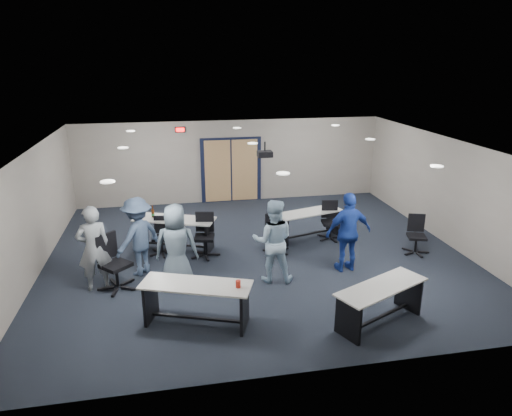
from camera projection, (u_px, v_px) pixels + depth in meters
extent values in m
plane|color=#1C212D|center=(257.00, 254.00, 11.26)|extent=(10.00, 10.00, 0.00)
cube|color=gray|center=(231.00, 161.00, 15.03)|extent=(10.00, 0.04, 2.70)
cube|color=gray|center=(315.00, 294.00, 6.64)|extent=(10.00, 0.04, 2.70)
cube|color=gray|center=(32.00, 215.00, 9.95)|extent=(0.04, 9.00, 2.70)
cube|color=gray|center=(447.00, 191.00, 11.73)|extent=(0.04, 9.00, 2.70)
cube|color=white|center=(257.00, 146.00, 10.41)|extent=(10.00, 9.00, 0.04)
cube|color=black|center=(231.00, 170.00, 15.10)|extent=(2.00, 0.06, 2.20)
cube|color=#9E6F48|center=(218.00, 171.00, 15.00)|extent=(0.85, 0.04, 2.05)
cube|color=#9E6F48|center=(245.00, 170.00, 15.16)|extent=(0.85, 0.04, 2.05)
cube|color=black|center=(180.00, 130.00, 14.35)|extent=(0.32, 0.05, 0.18)
cube|color=#FF0C0C|center=(180.00, 130.00, 14.33)|extent=(0.26, 0.02, 0.12)
cylinder|color=black|center=(265.00, 147.00, 10.97)|extent=(0.04, 0.04, 0.24)
cube|color=black|center=(265.00, 154.00, 11.03)|extent=(0.35, 0.30, 0.14)
cylinder|color=black|center=(266.00, 155.00, 10.89)|extent=(0.08, 0.03, 0.08)
cube|color=beige|center=(196.00, 285.00, 8.10)|extent=(2.08, 1.30, 0.03)
cube|color=black|center=(151.00, 301.00, 8.37)|extent=(0.26, 0.59, 0.77)
cube|color=black|center=(245.00, 309.00, 8.09)|extent=(0.26, 0.59, 0.77)
cube|color=black|center=(197.00, 318.00, 8.32)|extent=(1.67, 0.66, 0.04)
cylinder|color=red|center=(238.00, 284.00, 7.96)|extent=(0.09, 0.09, 0.13)
cube|color=beige|center=(382.00, 287.00, 8.13)|extent=(1.94, 1.34, 0.03)
cube|color=black|center=(348.00, 320.00, 7.80)|extent=(0.29, 0.54, 0.72)
cube|color=black|center=(408.00, 292.00, 8.71)|extent=(0.29, 0.54, 0.72)
cube|color=black|center=(379.00, 318.00, 8.33)|extent=(1.52, 0.74, 0.04)
cube|color=beige|center=(174.00, 219.00, 11.33)|extent=(2.11, 1.35, 0.03)
cube|color=black|center=(142.00, 232.00, 11.62)|extent=(0.28, 0.59, 0.78)
cube|color=black|center=(210.00, 237.00, 11.31)|extent=(0.28, 0.59, 0.78)
cube|color=black|center=(176.00, 245.00, 11.55)|extent=(1.68, 0.70, 0.04)
cube|color=beige|center=(309.00, 212.00, 12.07)|extent=(1.91, 1.09, 0.03)
cube|color=black|center=(282.00, 230.00, 11.84)|extent=(0.20, 0.55, 0.71)
cube|color=black|center=(333.00, 221.00, 12.53)|extent=(0.20, 0.55, 0.71)
cube|color=black|center=(308.00, 234.00, 12.27)|extent=(1.56, 0.50, 0.04)
imported|color=#8D9399|center=(94.00, 248.00, 9.32)|extent=(0.75, 0.58, 1.83)
imported|color=slate|center=(176.00, 247.00, 9.39)|extent=(0.97, 0.70, 1.83)
imported|color=#B5D6EF|center=(273.00, 241.00, 9.69)|extent=(1.01, 0.86, 1.83)
imported|color=#1C399C|center=(348.00, 232.00, 10.17)|extent=(1.11, 0.55, 1.83)
imported|color=#425777|center=(138.00, 236.00, 10.00)|extent=(1.28, 1.27, 1.78)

